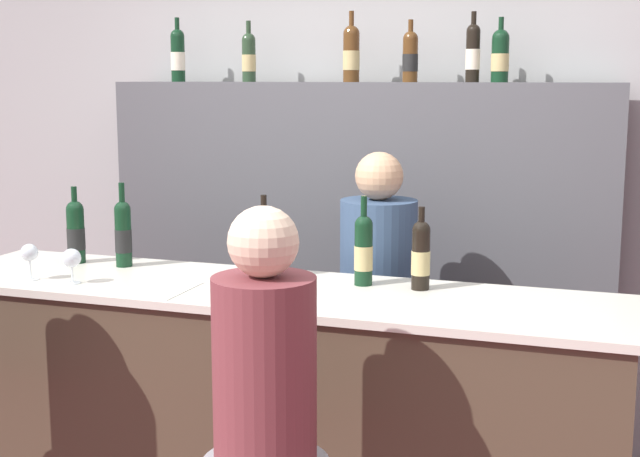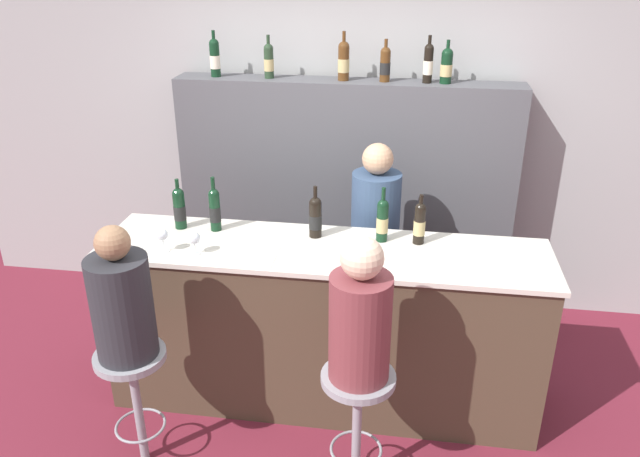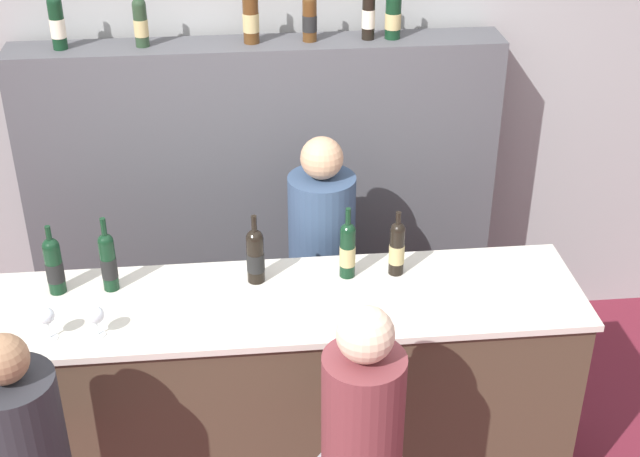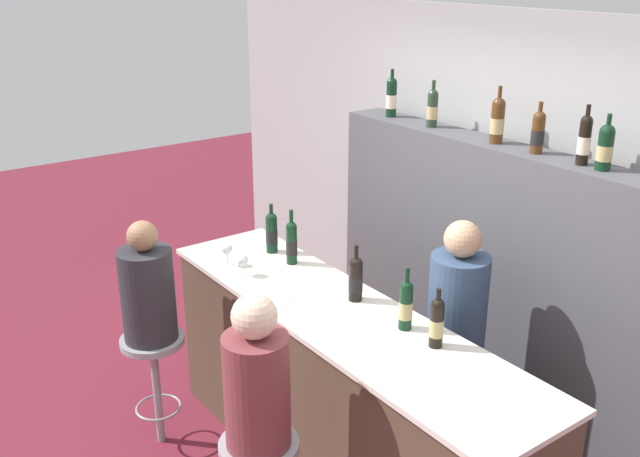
{
  "view_description": "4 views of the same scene",
  "coord_description": "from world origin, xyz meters",
  "px_view_note": "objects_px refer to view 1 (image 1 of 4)",
  "views": [
    {
      "loc": [
        1.25,
        -2.7,
        1.87
      ],
      "look_at": [
        0.2,
        0.34,
        1.32
      ],
      "focal_mm": 50.0,
      "sensor_mm": 36.0,
      "label": 1
    },
    {
      "loc": [
        0.47,
        -2.95,
        2.73
      ],
      "look_at": [
        -0.02,
        0.31,
        1.22
      ],
      "focal_mm": 35.0,
      "sensor_mm": 36.0,
      "label": 2
    },
    {
      "loc": [
        -0.12,
        -2.84,
        3.26
      ],
      "look_at": [
        0.19,
        0.23,
        1.48
      ],
      "focal_mm": 50.0,
      "sensor_mm": 36.0,
      "label": 3
    },
    {
      "loc": [
        2.69,
        -1.79,
        2.87
      ],
      "look_at": [
        -0.17,
        0.3,
        1.52
      ],
      "focal_mm": 40.0,
      "sensor_mm": 36.0,
      "label": 4
    }
  ],
  "objects_px": {
    "wine_bottle_backbar_2": "(351,53)",
    "wine_bottle_counter_2": "(264,244)",
    "wine_bottle_backbar_3": "(410,56)",
    "wine_bottle_counter_1": "(123,233)",
    "wine_bottle_backbar_5": "(500,55)",
    "wine_bottle_counter_3": "(364,249)",
    "bartender": "(377,344)",
    "wine_glass_1": "(72,259)",
    "wine_bottle_counter_0": "(76,231)",
    "wine_bottle_counter_4": "(421,254)",
    "wine_glass_0": "(29,254)",
    "wine_bottle_backbar_1": "(249,57)",
    "wine_bottle_backbar_0": "(178,55)",
    "guest_seated_right": "(264,353)",
    "wine_bottle_backbar_4": "(473,52)"
  },
  "relations": [
    {
      "from": "wine_bottle_backbar_3",
      "to": "wine_glass_1",
      "type": "distance_m",
      "value": 1.84
    },
    {
      "from": "wine_bottle_backbar_2",
      "to": "wine_bottle_counter_2",
      "type": "bearing_deg",
      "value": -92.44
    },
    {
      "from": "wine_bottle_backbar_4",
      "to": "wine_bottle_backbar_5",
      "type": "relative_size",
      "value": 1.09
    },
    {
      "from": "wine_bottle_backbar_1",
      "to": "wine_glass_0",
      "type": "distance_m",
      "value": 1.6
    },
    {
      "from": "bartender",
      "to": "wine_glass_1",
      "type": "bearing_deg",
      "value": -141.07
    },
    {
      "from": "wine_bottle_counter_0",
      "to": "wine_bottle_counter_4",
      "type": "bearing_deg",
      "value": -0.0
    },
    {
      "from": "wine_bottle_counter_0",
      "to": "wine_bottle_backbar_2",
      "type": "relative_size",
      "value": 0.97
    },
    {
      "from": "wine_bottle_backbar_4",
      "to": "wine_bottle_counter_4",
      "type": "bearing_deg",
      "value": -90.22
    },
    {
      "from": "wine_bottle_backbar_1",
      "to": "guest_seated_right",
      "type": "xyz_separation_m",
      "value": [
        0.85,
        -1.87,
        -0.89
      ]
    },
    {
      "from": "wine_bottle_backbar_5",
      "to": "wine_bottle_counter_3",
      "type": "bearing_deg",
      "value": -108.99
    },
    {
      "from": "wine_bottle_backbar_1",
      "to": "guest_seated_right",
      "type": "distance_m",
      "value": 2.24
    },
    {
      "from": "wine_bottle_counter_3",
      "to": "bartender",
      "type": "height_order",
      "value": "bartender"
    },
    {
      "from": "wine_bottle_backbar_3",
      "to": "wine_glass_1",
      "type": "relative_size",
      "value": 2.15
    },
    {
      "from": "wine_bottle_counter_0",
      "to": "wine_bottle_backbar_1",
      "type": "xyz_separation_m",
      "value": [
        0.37,
        1.01,
        0.74
      ]
    },
    {
      "from": "bartender",
      "to": "wine_bottle_backbar_3",
      "type": "bearing_deg",
      "value": 90.45
    },
    {
      "from": "wine_bottle_backbar_2",
      "to": "wine_glass_1",
      "type": "bearing_deg",
      "value": -117.18
    },
    {
      "from": "guest_seated_right",
      "to": "bartender",
      "type": "bearing_deg",
      "value": 90.69
    },
    {
      "from": "wine_glass_0",
      "to": "bartender",
      "type": "relative_size",
      "value": 0.09
    },
    {
      "from": "wine_bottle_backbar_4",
      "to": "bartender",
      "type": "height_order",
      "value": "wine_bottle_backbar_4"
    },
    {
      "from": "wine_glass_0",
      "to": "wine_bottle_backbar_3",
      "type": "bearing_deg",
      "value": 48.99
    },
    {
      "from": "wine_bottle_counter_2",
      "to": "wine_bottle_backbar_3",
      "type": "height_order",
      "value": "wine_bottle_backbar_3"
    },
    {
      "from": "wine_bottle_backbar_4",
      "to": "wine_bottle_backbar_5",
      "type": "xyz_separation_m",
      "value": [
        0.12,
        -0.0,
        -0.01
      ]
    },
    {
      "from": "guest_seated_right",
      "to": "wine_glass_1",
      "type": "bearing_deg",
      "value": 152.7
    },
    {
      "from": "wine_glass_0",
      "to": "wine_bottle_backbar_4",
      "type": "bearing_deg",
      "value": 42.6
    },
    {
      "from": "wine_bottle_backbar_1",
      "to": "wine_bottle_backbar_2",
      "type": "xyz_separation_m",
      "value": [
        0.54,
        -0.0,
        0.01
      ]
    },
    {
      "from": "wine_bottle_counter_2",
      "to": "wine_glass_0",
      "type": "relative_size",
      "value": 2.3
    },
    {
      "from": "wine_bottle_backbar_4",
      "to": "wine_bottle_counter_0",
      "type": "bearing_deg",
      "value": -145.76
    },
    {
      "from": "wine_bottle_counter_3",
      "to": "wine_bottle_backbar_3",
      "type": "distance_m",
      "value": 1.25
    },
    {
      "from": "wine_bottle_counter_0",
      "to": "wine_glass_1",
      "type": "height_order",
      "value": "wine_bottle_counter_0"
    },
    {
      "from": "wine_bottle_counter_0",
      "to": "wine_glass_0",
      "type": "relative_size",
      "value": 2.29
    },
    {
      "from": "wine_bottle_counter_2",
      "to": "wine_bottle_backbar_3",
      "type": "bearing_deg",
      "value": 71.75
    },
    {
      "from": "wine_bottle_backbar_5",
      "to": "wine_bottle_counter_1",
      "type": "bearing_deg",
      "value": -143.8
    },
    {
      "from": "wine_bottle_backbar_1",
      "to": "wine_bottle_backbar_4",
      "type": "height_order",
      "value": "wine_bottle_backbar_4"
    },
    {
      "from": "wine_bottle_backbar_4",
      "to": "wine_glass_0",
      "type": "xyz_separation_m",
      "value": [
        -1.47,
        -1.35,
        -0.79
      ]
    },
    {
      "from": "wine_bottle_counter_2",
      "to": "wine_bottle_counter_4",
      "type": "xyz_separation_m",
      "value": [
        0.62,
        0.0,
        0.0
      ]
    },
    {
      "from": "wine_bottle_backbar_2",
      "to": "bartender",
      "type": "relative_size",
      "value": 0.22
    },
    {
      "from": "wine_bottle_backbar_5",
      "to": "wine_glass_0",
      "type": "height_order",
      "value": "wine_bottle_backbar_5"
    },
    {
      "from": "wine_glass_0",
      "to": "wine_glass_1",
      "type": "bearing_deg",
      "value": 0.0
    },
    {
      "from": "wine_bottle_backbar_1",
      "to": "wine_bottle_backbar_2",
      "type": "relative_size",
      "value": 0.9
    },
    {
      "from": "wine_bottle_backbar_5",
      "to": "guest_seated_right",
      "type": "relative_size",
      "value": 0.38
    },
    {
      "from": "wine_bottle_counter_3",
      "to": "wine_glass_1",
      "type": "xyz_separation_m",
      "value": [
        -1.06,
        -0.34,
        -0.04
      ]
    },
    {
      "from": "wine_glass_0",
      "to": "wine_glass_1",
      "type": "relative_size",
      "value": 1.05
    },
    {
      "from": "wine_bottle_backbar_3",
      "to": "wine_bottle_backbar_5",
      "type": "distance_m",
      "value": 0.42
    },
    {
      "from": "wine_bottle_counter_0",
      "to": "wine_bottle_backbar_0",
      "type": "xyz_separation_m",
      "value": [
        -0.03,
        1.01,
        0.75
      ]
    },
    {
      "from": "wine_bottle_backbar_3",
      "to": "wine_bottle_counter_1",
      "type": "bearing_deg",
      "value": -133.59
    },
    {
      "from": "wine_bottle_backbar_2",
      "to": "wine_glass_0",
      "type": "distance_m",
      "value": 1.8
    },
    {
      "from": "wine_bottle_backbar_5",
      "to": "wine_bottle_backbar_0",
      "type": "bearing_deg",
      "value": 180.0
    },
    {
      "from": "wine_bottle_backbar_2",
      "to": "wine_bottle_backbar_5",
      "type": "distance_m",
      "value": 0.71
    },
    {
      "from": "wine_bottle_counter_1",
      "to": "wine_bottle_backbar_2",
      "type": "xyz_separation_m",
      "value": [
        0.67,
        1.01,
        0.75
      ]
    },
    {
      "from": "wine_bottle_counter_3",
      "to": "guest_seated_right",
      "type": "xyz_separation_m",
      "value": [
        -0.05,
        -0.86,
        -0.15
      ]
    }
  ]
}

